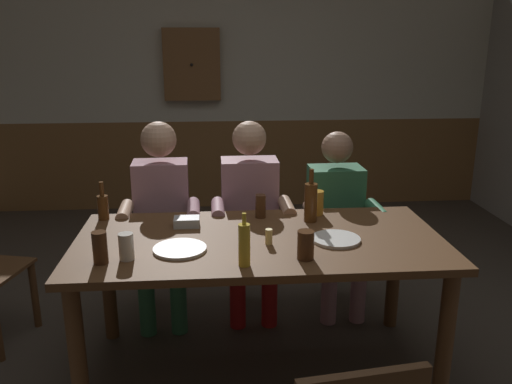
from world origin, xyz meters
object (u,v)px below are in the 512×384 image
(person_2, at_px, (337,213))
(pint_glass_1, at_px, (317,203))
(bottle_0, at_px, (103,206))
(bottle_1, at_px, (244,244))
(pint_glass_0, at_px, (126,247))
(bottle_2, at_px, (311,202))
(pint_glass_3, at_px, (100,248))
(pint_glass_2, at_px, (261,206))
(plate_1, at_px, (336,239))
(condiment_caddy, at_px, (187,222))
(pint_glass_4, at_px, (306,245))
(person_1, at_px, (250,209))
(dining_table, at_px, (260,256))
(person_0, at_px, (161,212))
(wall_dart_cabinet, at_px, (192,64))
(table_candle, at_px, (269,237))

(person_2, relative_size, pint_glass_1, 8.30)
(bottle_0, relative_size, bottle_1, 0.88)
(bottle_1, relative_size, pint_glass_0, 1.96)
(bottle_2, height_order, pint_glass_3, bottle_2)
(pint_glass_0, bearing_deg, pint_glass_2, 39.03)
(plate_1, xyz_separation_m, bottle_2, (-0.08, 0.30, 0.11))
(pint_glass_1, bearing_deg, person_2, 58.17)
(condiment_caddy, relative_size, pint_glass_4, 1.01)
(person_1, height_order, pint_glass_2, person_1)
(dining_table, distance_m, pint_glass_0, 0.70)
(condiment_caddy, bearing_deg, pint_glass_0, -120.87)
(person_0, xyz_separation_m, pint_glass_3, (-0.19, -0.94, 0.15))
(person_1, height_order, pint_glass_4, person_1)
(person_1, height_order, bottle_1, person_1)
(pint_glass_2, bearing_deg, person_0, 149.36)
(bottle_0, relative_size, pint_glass_3, 1.45)
(bottle_1, distance_m, wall_dart_cabinet, 3.29)
(bottle_1, distance_m, pint_glass_1, 0.84)
(pint_glass_4, bearing_deg, pint_glass_2, 104.46)
(bottle_1, xyz_separation_m, pint_glass_3, (-0.66, 0.08, -0.03))
(pint_glass_2, distance_m, wall_dart_cabinet, 2.67)
(pint_glass_3, bearing_deg, condiment_caddy, 51.40)
(person_1, bearing_deg, pint_glass_1, 136.93)
(pint_glass_0, bearing_deg, plate_1, 8.71)
(condiment_caddy, height_order, pint_glass_4, pint_glass_4)
(person_0, height_order, bottle_1, person_0)
(bottle_0, height_order, pint_glass_4, bottle_0)
(bottle_1, relative_size, pint_glass_4, 1.82)
(bottle_2, height_order, pint_glass_4, bottle_2)
(pint_glass_3, bearing_deg, plate_1, 9.45)
(plate_1, relative_size, bottle_2, 0.83)
(bottle_1, relative_size, wall_dart_cabinet, 0.36)
(pint_glass_1, height_order, pint_glass_4, pint_glass_1)
(pint_glass_0, distance_m, wall_dart_cabinet, 3.18)
(table_candle, bearing_deg, bottle_0, 153.22)
(table_candle, xyz_separation_m, plate_1, (0.35, 0.02, -0.03))
(bottle_0, distance_m, pint_glass_3, 0.63)
(condiment_caddy, relative_size, bottle_0, 0.63)
(person_1, bearing_deg, pint_glass_3, 51.11)
(pint_glass_0, bearing_deg, person_0, 85.27)
(bottle_0, xyz_separation_m, pint_glass_1, (1.23, -0.01, -0.01))
(person_0, relative_size, bottle_0, 5.72)
(person_2, distance_m, pint_glass_1, 0.43)
(plate_1, distance_m, bottle_2, 0.33)
(person_0, bearing_deg, condiment_caddy, 109.46)
(pint_glass_3, bearing_deg, dining_table, 18.60)
(pint_glass_3, xyz_separation_m, pint_glass_4, (0.95, -0.03, -0.01))
(table_candle, height_order, wall_dart_cabinet, wall_dart_cabinet)
(condiment_caddy, distance_m, pint_glass_4, 0.76)
(plate_1, height_order, pint_glass_0, pint_glass_0)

